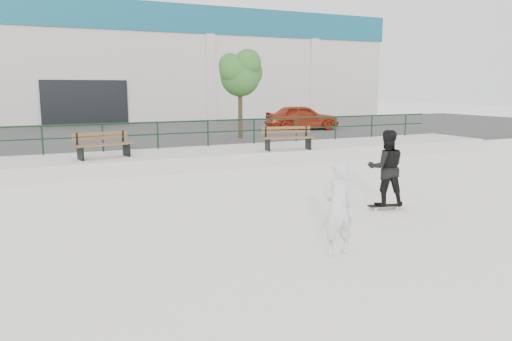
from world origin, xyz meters
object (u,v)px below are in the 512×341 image
bench_left (103,145)px  tree (241,72)px  bench_right (288,138)px  seated_skater (338,208)px  red_car (302,117)px  standing_skater (386,168)px  skateboard (385,206)px

bench_left → tree: (6.61, 3.79, 2.53)m
bench_right → seated_skater: (-4.22, -9.35, -0.11)m
tree → seated_skater: size_ratio=2.40×
red_car → standing_skater: bearing=169.3°
red_car → standing_skater: (-6.33, -14.50, -0.20)m
tree → skateboard: size_ratio=4.89×
bench_left → skateboard: bearing=-69.0°
bench_right → skateboard: size_ratio=2.44×
tree → skateboard: (-1.48, -11.70, -3.38)m
red_car → bench_left: bearing=132.8°
bench_left → seated_skater: 10.35m
bench_left → skateboard: bench_left is taller
bench_left → red_car: bearing=17.9°
tree → red_car: size_ratio=1.00×
red_car → seated_skater: 19.04m
bench_right → red_car: 8.85m
standing_skater → seated_skater: bearing=62.4°
red_car → skateboard: size_ratio=4.91×
skateboard → seated_skater: size_ratio=0.49×
bench_right → standing_skater: standing_skater is taller
tree → red_car: tree is taller
red_car → bench_right: bearing=158.8°
red_car → standing_skater: 15.82m
bench_left → red_car: red_car is taller
seated_skater → red_car: bearing=-117.2°
tree → standing_skater: 12.05m
tree → bench_right: bearing=-91.2°
bench_right → red_car: size_ratio=0.50×
red_car → skateboard: red_car is taller
skateboard → standing_skater: 0.90m
tree → red_car: 6.05m
bench_right → standing_skater: bearing=-88.9°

